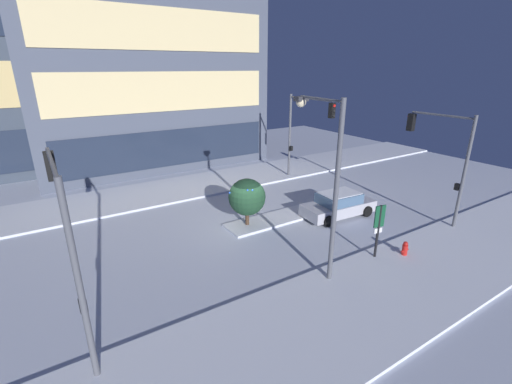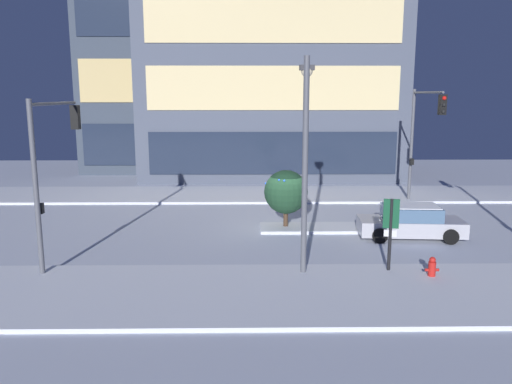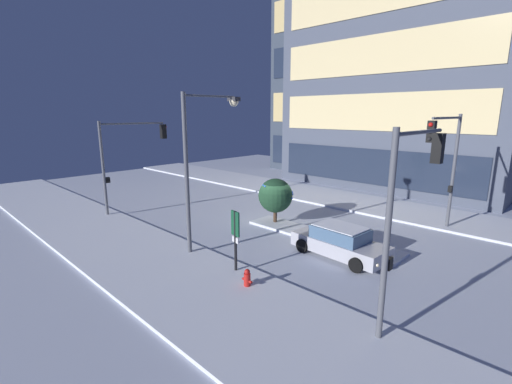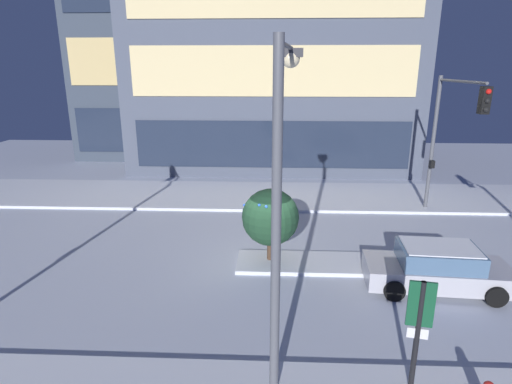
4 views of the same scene
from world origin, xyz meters
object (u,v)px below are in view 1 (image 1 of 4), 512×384
traffic_light_corner_near_right (442,149)px  street_lamp_arched (325,164)px  fire_hydrant (405,250)px  parking_info_sign (379,226)px  traffic_light_corner_near_left (65,223)px  car_near (338,205)px  traffic_light_corner_far_right (305,124)px  decorated_tree_median (247,197)px

traffic_light_corner_near_right → street_lamp_arched: street_lamp_arched is taller
fire_hydrant → parking_info_sign: size_ratio=0.30×
traffic_light_corner_near_right → parking_info_sign: bearing=101.4°
traffic_light_corner_near_right → street_lamp_arched: 9.37m
traffic_light_corner_near_left → fire_hydrant: bearing=-99.8°
street_lamp_arched → traffic_light_corner_near_right: bearing=-79.7°
car_near → fire_hydrant: size_ratio=5.75×
traffic_light_corner_far_right → parking_info_sign: (-4.59, -10.83, -2.78)m
fire_hydrant → parking_info_sign: bearing=154.4°
traffic_light_corner_near_right → car_near: bearing=51.5°
traffic_light_corner_far_right → street_lamp_arched: size_ratio=0.87×
traffic_light_corner_near_left → traffic_light_corner_near_right: 18.54m
traffic_light_corner_near_left → traffic_light_corner_near_right: (18.53, -0.41, 0.01)m
traffic_light_corner_near_left → parking_info_sign: (12.17, -1.70, -2.51)m
traffic_light_corner_near_left → street_lamp_arched: bearing=-96.4°
parking_info_sign → decorated_tree_median: (-3.22, 6.24, 0.05)m
car_near → traffic_light_corner_far_right: traffic_light_corner_far_right is taller
decorated_tree_median → car_near: bearing=-16.9°
traffic_light_corner_near_left → traffic_light_corner_far_right: size_ratio=0.93×
street_lamp_arched → decorated_tree_median: street_lamp_arched is taller
street_lamp_arched → fire_hydrant: (4.28, -1.30, -4.53)m
traffic_light_corner_near_left → parking_info_sign: 12.54m
car_near → decorated_tree_median: decorated_tree_median is taller
car_near → street_lamp_arched: size_ratio=0.63×
traffic_light_corner_near_right → traffic_light_corner_near_left: bearing=88.7°
car_near → parking_info_sign: 5.20m
street_lamp_arched → parking_info_sign: 4.41m
car_near → traffic_light_corner_near_right: (4.16, -3.32, 3.54)m
street_lamp_arched → parking_info_sign: size_ratio=2.77×
traffic_light_corner_near_right → traffic_light_corner_far_right: bearing=10.5°
car_near → traffic_light_corner_near_left: (-14.37, -2.91, 3.52)m
traffic_light_corner_far_right → traffic_light_corner_near_right: (1.77, -9.54, -0.26)m
car_near → traffic_light_corner_near_left: size_ratio=0.77×
traffic_light_corner_near_left → parking_info_sign: bearing=-97.9°
traffic_light_corner_far_right → parking_info_sign: size_ratio=2.42×
traffic_light_corner_near_left → traffic_light_corner_far_right: bearing=-61.4°
car_near → traffic_light_corner_far_right: 7.67m
decorated_tree_median → traffic_light_corner_near_right: bearing=-27.4°
traffic_light_corner_near_right → parking_info_sign: traffic_light_corner_near_right is taller
traffic_light_corner_far_right → traffic_light_corner_near_right: 9.71m
traffic_light_corner_near_left → street_lamp_arched: street_lamp_arched is taller
traffic_light_corner_near_right → decorated_tree_median: (-9.58, 4.96, -2.47)m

